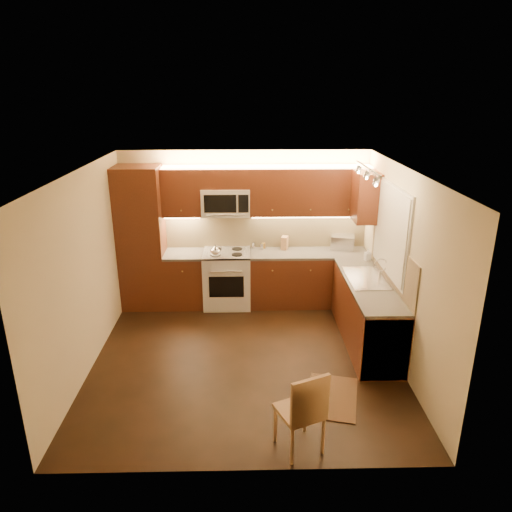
{
  "coord_description": "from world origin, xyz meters",
  "views": [
    {
      "loc": [
        0.01,
        -5.55,
        3.43
      ],
      "look_at": [
        0.15,
        0.55,
        1.25
      ],
      "focal_mm": 33.28,
      "sensor_mm": 36.0,
      "label": 1
    }
  ],
  "objects_px": {
    "stove": "(227,278)",
    "kettle": "(215,250)",
    "sink": "(367,274)",
    "knife_block": "(285,243)",
    "microwave": "(226,202)",
    "dining_chair": "(300,409)",
    "toaster_oven": "(343,242)",
    "soap_bottle": "(368,254)"
  },
  "relations": [
    {
      "from": "sink",
      "to": "toaster_oven",
      "type": "xyz_separation_m",
      "value": [
        -0.08,
        1.31,
        0.04
      ]
    },
    {
      "from": "knife_block",
      "to": "soap_bottle",
      "type": "relative_size",
      "value": 1.15
    },
    {
      "from": "kettle",
      "to": "knife_block",
      "type": "bearing_deg",
      "value": 17.12
    },
    {
      "from": "microwave",
      "to": "dining_chair",
      "type": "distance_m",
      "value": 3.82
    },
    {
      "from": "microwave",
      "to": "soap_bottle",
      "type": "relative_size",
      "value": 4.06
    },
    {
      "from": "microwave",
      "to": "toaster_oven",
      "type": "height_order",
      "value": "microwave"
    },
    {
      "from": "stove",
      "to": "knife_block",
      "type": "relative_size",
      "value": 4.29
    },
    {
      "from": "dining_chair",
      "to": "kettle",
      "type": "bearing_deg",
      "value": 83.72
    },
    {
      "from": "sink",
      "to": "toaster_oven",
      "type": "bearing_deg",
      "value": 93.68
    },
    {
      "from": "microwave",
      "to": "toaster_oven",
      "type": "xyz_separation_m",
      "value": [
        1.92,
        0.05,
        -0.71
      ]
    },
    {
      "from": "microwave",
      "to": "sink",
      "type": "bearing_deg",
      "value": -32.21
    },
    {
      "from": "stove",
      "to": "soap_bottle",
      "type": "xyz_separation_m",
      "value": [
        2.19,
        -0.37,
        0.53
      ]
    },
    {
      "from": "microwave",
      "to": "knife_block",
      "type": "relative_size",
      "value": 3.55
    },
    {
      "from": "microwave",
      "to": "toaster_oven",
      "type": "distance_m",
      "value": 2.04
    },
    {
      "from": "toaster_oven",
      "to": "knife_block",
      "type": "bearing_deg",
      "value": -166.25
    },
    {
      "from": "sink",
      "to": "kettle",
      "type": "distance_m",
      "value": 2.35
    },
    {
      "from": "kettle",
      "to": "toaster_oven",
      "type": "height_order",
      "value": "toaster_oven"
    },
    {
      "from": "sink",
      "to": "soap_bottle",
      "type": "bearing_deg",
      "value": 75.48
    },
    {
      "from": "toaster_oven",
      "to": "sink",
      "type": "bearing_deg",
      "value": -72.13
    },
    {
      "from": "microwave",
      "to": "dining_chair",
      "type": "height_order",
      "value": "microwave"
    },
    {
      "from": "toaster_oven",
      "to": "kettle",
      "type": "bearing_deg",
      "value": -155.16
    },
    {
      "from": "toaster_oven",
      "to": "knife_block",
      "type": "height_order",
      "value": "toaster_oven"
    },
    {
      "from": "sink",
      "to": "kettle",
      "type": "relative_size",
      "value": 4.38
    },
    {
      "from": "kettle",
      "to": "dining_chair",
      "type": "height_order",
      "value": "kettle"
    },
    {
      "from": "sink",
      "to": "kettle",
      "type": "xyz_separation_m",
      "value": [
        -2.17,
        0.92,
        0.04
      ]
    },
    {
      "from": "toaster_oven",
      "to": "dining_chair",
      "type": "height_order",
      "value": "toaster_oven"
    },
    {
      "from": "sink",
      "to": "knife_block",
      "type": "distance_m",
      "value": 1.69
    },
    {
      "from": "sink",
      "to": "knife_block",
      "type": "height_order",
      "value": "knife_block"
    },
    {
      "from": "kettle",
      "to": "soap_bottle",
      "type": "distance_m",
      "value": 2.37
    },
    {
      "from": "soap_bottle",
      "to": "dining_chair",
      "type": "bearing_deg",
      "value": -127.0
    },
    {
      "from": "stove",
      "to": "knife_block",
      "type": "bearing_deg",
      "value": 11.69
    },
    {
      "from": "microwave",
      "to": "kettle",
      "type": "height_order",
      "value": "microwave"
    },
    {
      "from": "microwave",
      "to": "soap_bottle",
      "type": "height_order",
      "value": "microwave"
    },
    {
      "from": "dining_chair",
      "to": "sink",
      "type": "bearing_deg",
      "value": 38.82
    },
    {
      "from": "sink",
      "to": "microwave",
      "type": "bearing_deg",
      "value": 147.79
    },
    {
      "from": "knife_block",
      "to": "toaster_oven",
      "type": "bearing_deg",
      "value": 16.11
    },
    {
      "from": "sink",
      "to": "dining_chair",
      "type": "height_order",
      "value": "sink"
    },
    {
      "from": "sink",
      "to": "stove",
      "type": "bearing_deg",
      "value": 150.64
    },
    {
      "from": "stove",
      "to": "kettle",
      "type": "relative_size",
      "value": 4.68
    },
    {
      "from": "sink",
      "to": "soap_bottle",
      "type": "xyz_separation_m",
      "value": [
        0.19,
        0.75,
        0.02
      ]
    },
    {
      "from": "sink",
      "to": "soap_bottle",
      "type": "distance_m",
      "value": 0.78
    },
    {
      "from": "knife_block",
      "to": "dining_chair",
      "type": "distance_m",
      "value": 3.62
    }
  ]
}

